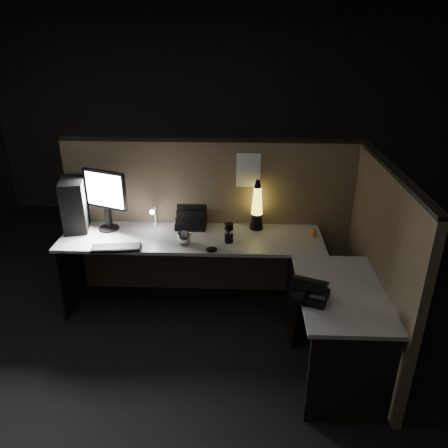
{
  "coord_description": "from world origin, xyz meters",
  "views": [
    {
      "loc": [
        0.28,
        -2.83,
        2.43
      ],
      "look_at": [
        0.15,
        0.35,
        0.97
      ],
      "focal_mm": 35.0,
      "sensor_mm": 36.0,
      "label": 1
    }
  ],
  "objects_px": {
    "lava_lamp": "(257,209)",
    "desk_phone": "(309,291)",
    "pc_tower": "(75,203)",
    "monitor": "(105,194)",
    "keyboard": "(116,248)"
  },
  "relations": [
    {
      "from": "keyboard",
      "to": "monitor",
      "type": "bearing_deg",
      "value": 106.74
    },
    {
      "from": "pc_tower",
      "to": "lava_lamp",
      "type": "xyz_separation_m",
      "value": [
        1.65,
        0.02,
        -0.04
      ]
    },
    {
      "from": "pc_tower",
      "to": "lava_lamp",
      "type": "height_order",
      "value": "same"
    },
    {
      "from": "pc_tower",
      "to": "keyboard",
      "type": "bearing_deg",
      "value": -56.22
    },
    {
      "from": "pc_tower",
      "to": "keyboard",
      "type": "distance_m",
      "value": 0.68
    },
    {
      "from": "pc_tower",
      "to": "desk_phone",
      "type": "height_order",
      "value": "pc_tower"
    },
    {
      "from": "pc_tower",
      "to": "lava_lamp",
      "type": "relative_size",
      "value": 1.0
    },
    {
      "from": "lava_lamp",
      "to": "desk_phone",
      "type": "relative_size",
      "value": 1.59
    },
    {
      "from": "keyboard",
      "to": "lava_lamp",
      "type": "distance_m",
      "value": 1.27
    },
    {
      "from": "monitor",
      "to": "desk_phone",
      "type": "height_order",
      "value": "monitor"
    },
    {
      "from": "monitor",
      "to": "lava_lamp",
      "type": "distance_m",
      "value": 1.35
    },
    {
      "from": "keyboard",
      "to": "desk_phone",
      "type": "distance_m",
      "value": 1.64
    },
    {
      "from": "pc_tower",
      "to": "monitor",
      "type": "height_order",
      "value": "monitor"
    },
    {
      "from": "pc_tower",
      "to": "monitor",
      "type": "distance_m",
      "value": 0.32
    },
    {
      "from": "keyboard",
      "to": "lava_lamp",
      "type": "xyz_separation_m",
      "value": [
        1.18,
        0.45,
        0.18
      ]
    }
  ]
}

